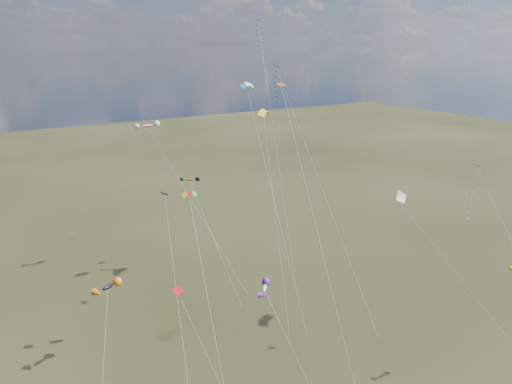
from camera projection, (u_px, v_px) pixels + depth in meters
diamond_black_high at (281, 100)px, 70.17m from camera, size 1.09×25.88×34.52m
diamond_navy_tall at (261, 55)px, 76.67m from camera, size 6.49×22.37×41.58m
diamond_black_mid at (172, 258)px, 49.48m from camera, size 4.27×15.76×21.50m
diamond_red_low at (181, 313)px, 46.18m from camera, size 4.15×7.61×14.16m
diamond_navy_right at (478, 204)px, 50.66m from camera, size 2.31×20.57×24.88m
diamond_orange_center at (304, 177)px, 54.41m from camera, size 4.88×23.28×32.77m
parafoil_yellow at (264, 111)px, 68.71m from camera, size 8.37×19.04×28.60m
parafoil_blue_white at (248, 86)px, 66.32m from camera, size 2.42×18.54×32.49m
parafoil_striped at (402, 194)px, 57.90m from camera, size 11.15×15.02×20.08m
parafoil_tricolor at (190, 196)px, 52.57m from camera, size 4.33×17.40×21.50m
novelty_black_orange at (108, 287)px, 52.43m from camera, size 5.50×9.15×11.37m
novelty_orange_black at (190, 180)px, 73.32m from camera, size 3.33×15.00×17.10m
novelty_white_purple at (265, 289)px, 43.50m from camera, size 4.65×10.41×15.72m
novelty_redwhite_stripe at (148, 126)px, 72.41m from camera, size 10.71×17.04×25.75m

